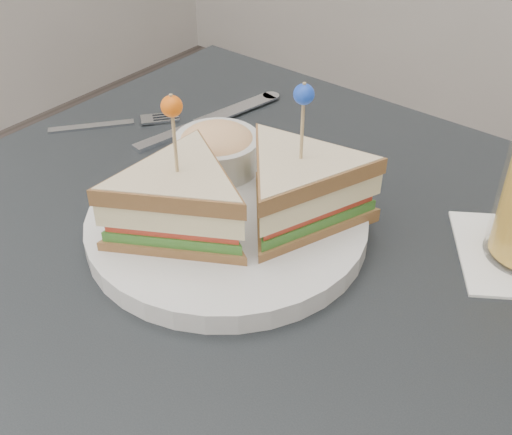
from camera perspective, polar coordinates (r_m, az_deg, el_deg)
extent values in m
cube|color=black|center=(0.65, -1.24, -4.66)|extent=(0.80, 0.80, 0.03)
cylinder|color=black|center=(1.27, -3.01, -2.72)|extent=(0.04, 0.04, 0.72)
cylinder|color=silver|center=(0.67, -2.58, -0.76)|extent=(0.29, 0.29, 0.02)
cylinder|color=silver|center=(0.66, -2.61, 0.02)|extent=(0.29, 0.29, 0.01)
cylinder|color=tan|center=(0.59, -7.24, 6.77)|extent=(0.00, 0.00, 0.09)
sphere|color=#D6570D|center=(0.57, -7.51, 9.78)|extent=(0.02, 0.02, 0.02)
cylinder|color=tan|center=(0.60, 4.13, 7.92)|extent=(0.00, 0.00, 0.09)
sphere|color=#163AA9|center=(0.59, 4.28, 10.87)|extent=(0.02, 0.02, 0.02)
cylinder|color=silver|center=(0.73, -3.45, 5.62)|extent=(0.10, 0.10, 0.04)
ellipsoid|color=#E0B772|center=(0.73, -3.49, 6.64)|extent=(0.09, 0.09, 0.04)
cube|color=#B7BDC2|center=(0.89, -14.42, 7.85)|extent=(0.08, 0.10, 0.00)
cube|color=#B7BDC2|center=(0.89, -9.67, 8.58)|extent=(0.03, 0.03, 0.00)
cube|color=silver|center=(0.85, -7.55, 7.23)|extent=(0.04, 0.11, 0.01)
cube|color=silver|center=(0.90, -1.80, 9.58)|extent=(0.05, 0.13, 0.00)
cylinder|color=silver|center=(0.94, 1.34, 10.76)|extent=(0.03, 0.03, 0.00)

